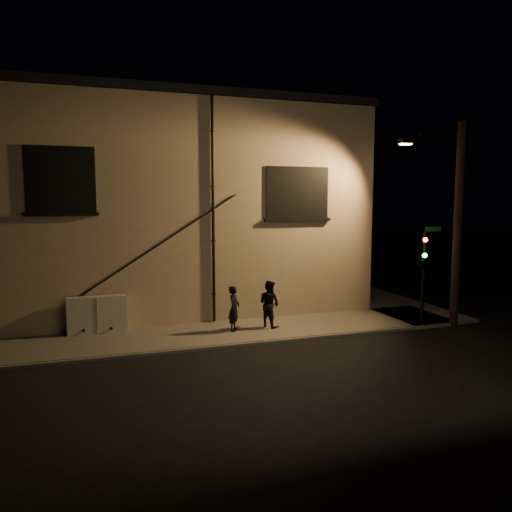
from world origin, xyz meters
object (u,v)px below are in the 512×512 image
object	(u,v)px
pedestrian_b	(269,304)
streetlamp_pole	(455,220)
pedestrian_a	(234,308)
utility_cabinet	(97,315)
traffic_signal	(421,259)

from	to	relation	value
pedestrian_b	streetlamp_pole	world-z (taller)	streetlamp_pole
pedestrian_a	streetlamp_pole	xyz separation A→B (m)	(8.07, -1.49, 3.05)
pedestrian_a	pedestrian_b	world-z (taller)	pedestrian_b
pedestrian_b	streetlamp_pole	xyz separation A→B (m)	(6.71, -1.59, 2.99)
pedestrian_b	streetlamp_pole	bearing A→B (deg)	-132.95
streetlamp_pole	pedestrian_a	bearing A→B (deg)	169.55
pedestrian_b	streetlamp_pole	distance (m)	7.52
utility_cabinet	pedestrian_b	size ratio (longest dim) A/B	1.16
pedestrian_a	streetlamp_pole	size ratio (longest dim) A/B	0.21
utility_cabinet	pedestrian_b	distance (m)	6.05
streetlamp_pole	pedestrian_b	bearing A→B (deg)	166.71
traffic_signal	streetlamp_pole	distance (m)	1.87
utility_cabinet	traffic_signal	xyz separation A→B (m)	(11.47, -2.41, 1.78)
pedestrian_a	traffic_signal	world-z (taller)	traffic_signal
utility_cabinet	traffic_signal	bearing A→B (deg)	-11.85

